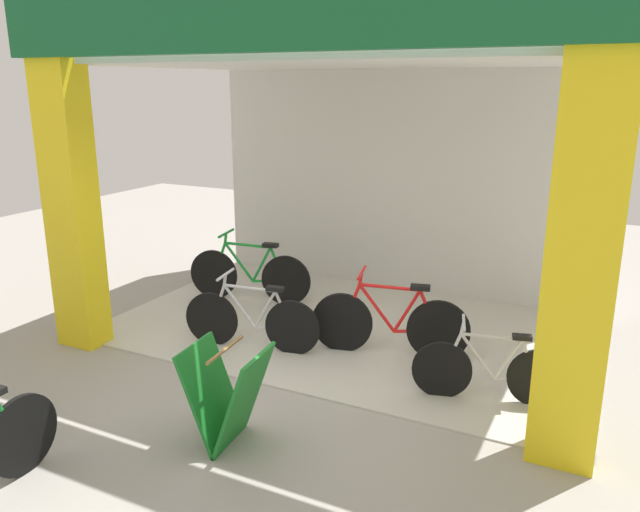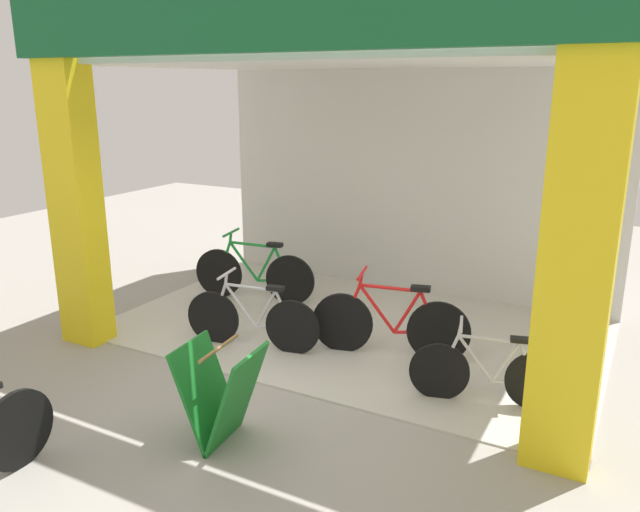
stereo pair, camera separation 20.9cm
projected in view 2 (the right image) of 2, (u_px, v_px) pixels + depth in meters
The scene contains 7 objects.
ground_plane at pixel (277, 389), 6.20m from camera, with size 19.50×19.50×0.00m, color #9E9991.
shop_facade at pixel (356, 154), 7.11m from camera, with size 5.95×3.88×4.04m.
bicycle_inside_0 at pixel (254, 274), 8.62m from camera, with size 1.73×0.49×0.97m.
bicycle_inside_1 at pixel (488, 373), 5.82m from camera, with size 1.41×0.47×0.80m.
bicycle_inside_2 at pixel (252, 319), 7.05m from camera, with size 1.59×0.44×0.88m.
bicycle_inside_3 at pixel (390, 324), 6.83m from camera, with size 1.71×0.54×0.96m.
sandwich_board_sign at pixel (221, 395), 5.19m from camera, with size 0.69×0.63×0.87m.
Camera 2 is at (3.05, -4.74, 2.94)m, focal length 35.10 mm.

